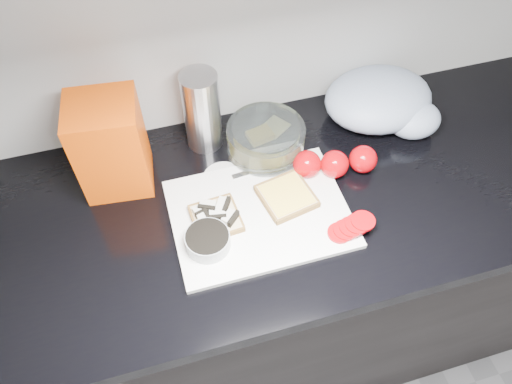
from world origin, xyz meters
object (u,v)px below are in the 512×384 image
bread_bag (111,145)px  steel_canister (202,111)px  cutting_board (260,214)px  glass_bowl (266,140)px

bread_bag → steel_canister: bearing=22.3°
cutting_board → steel_canister: bearing=104.8°
cutting_board → steel_canister: (-0.07, 0.26, 0.10)m
glass_bowl → bread_bag: (-0.36, 0.01, 0.08)m
cutting_board → steel_canister: 0.29m
cutting_board → bread_bag: 0.37m
bread_bag → steel_canister: bread_bag is taller
cutting_board → glass_bowl: (0.07, 0.19, 0.03)m
glass_bowl → steel_canister: (-0.14, 0.08, 0.07)m
cutting_board → glass_bowl: glass_bowl is taller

